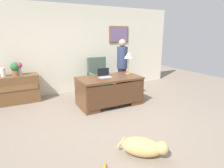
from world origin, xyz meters
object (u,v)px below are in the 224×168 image
object	(u,v)px
person_standing	(122,66)
vase_with_flowers	(19,67)
laptop	(104,75)
dog_toy_bone	(105,167)
desk_lamp	(128,56)
armchair	(99,78)
dog_lying	(143,147)
potted_plant	(15,68)
vase_empty	(3,72)
credenza	(14,90)
desk	(110,90)

from	to	relation	value
person_standing	vase_with_flowers	bearing A→B (deg)	167.59
person_standing	laptop	bearing A→B (deg)	-145.63
person_standing	dog_toy_bone	size ratio (longest dim) A/B	10.76
desk_lamp	dog_toy_bone	xyz separation A→B (m)	(-1.85, -2.33, -1.21)
desk_lamp	vase_with_flowers	distance (m)	2.94
armchair	vase_with_flowers	distance (m)	2.25
dog_lying	desk_lamp	size ratio (longest dim) A/B	1.07
armchair	potted_plant	size ratio (longest dim) A/B	3.15
vase_empty	potted_plant	bearing A→B (deg)	0.00
credenza	laptop	bearing A→B (deg)	-30.36
laptop	vase_with_flowers	bearing A→B (deg)	147.18
vase_empty	potted_plant	xyz separation A→B (m)	(0.29, 0.00, 0.08)
vase_empty	potted_plant	distance (m)	0.30
person_standing	vase_empty	size ratio (longest dim) A/B	7.38
credenza	armchair	size ratio (longest dim) A/B	1.13
desk_lamp	vase_with_flowers	world-z (taller)	desk_lamp
person_standing	dog_lying	world-z (taller)	person_standing
desk_lamp	desk	bearing A→B (deg)	-168.07
credenza	vase_empty	size ratio (longest dim) A/B	5.61
person_standing	vase_empty	bearing A→B (deg)	169.03
armchair	laptop	bearing A→B (deg)	-105.29
laptop	vase_empty	world-z (taller)	vase_empty
dog_lying	vase_empty	world-z (taller)	vase_empty
credenza	desk_lamp	bearing A→B (deg)	-22.37
dog_lying	dog_toy_bone	distance (m)	0.67
armchair	person_standing	bearing A→B (deg)	-26.77
armchair	vase_empty	xyz separation A→B (m)	(-2.57, 0.30, 0.37)
dog_lying	vase_with_flowers	xyz separation A→B (m)	(-1.48, 3.52, 0.82)
credenza	potted_plant	world-z (taller)	potted_plant
person_standing	laptop	distance (m)	1.10
vase_empty	dog_toy_bone	xyz separation A→B (m)	(1.21, -3.51, -0.85)
dog_lying	desk_lamp	xyz separation A→B (m)	(1.20, 2.34, 1.08)
desk	person_standing	distance (m)	1.16
dog_lying	vase_empty	xyz separation A→B (m)	(-1.87, 3.52, 0.72)
vase_with_flowers	credenza	bearing A→B (deg)	-179.58
person_standing	dog_toy_bone	bearing A→B (deg)	-124.67
armchair	desk_lamp	bearing A→B (deg)	-60.52
vase_with_flowers	dog_toy_bone	size ratio (longest dim) A/B	2.26
credenza	potted_plant	xyz separation A→B (m)	(0.10, 0.00, 0.58)
dog_lying	vase_empty	size ratio (longest dim) A/B	2.89
credenza	vase_empty	xyz separation A→B (m)	(-0.19, 0.00, 0.49)
credenza	laptop	xyz separation A→B (m)	(2.12, -1.24, 0.43)
person_standing	armchair	bearing A→B (deg)	153.23
laptop	desk	bearing A→B (deg)	-36.27
desk_lamp	vase_empty	world-z (taller)	desk_lamp
armchair	dog_toy_bone	size ratio (longest dim) A/B	7.24
armchair	vase_with_flowers	bearing A→B (deg)	172.26
credenza	dog_toy_bone	size ratio (longest dim) A/B	8.19
dog_lying	dog_toy_bone	size ratio (longest dim) A/B	4.22
dog_toy_bone	potted_plant	bearing A→B (deg)	104.71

